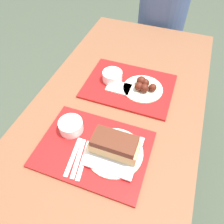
{
  "coord_description": "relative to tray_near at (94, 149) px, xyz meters",
  "views": [
    {
      "loc": [
        0.22,
        -0.54,
        1.54
      ],
      "look_at": [
        0.0,
        0.04,
        0.82
      ],
      "focal_mm": 35.0,
      "sensor_mm": 36.0,
      "label": 1
    }
  ],
  "objects": [
    {
      "name": "person_seated_across",
      "position": [
        0.02,
        1.27,
        -0.05
      ],
      "size": [
        0.36,
        0.36,
        0.7
      ],
      "color": "#4C6093",
      "rests_on": "picnic_bench_far"
    },
    {
      "name": "tray_near",
      "position": [
        0.0,
        0.0,
        0.0
      ],
      "size": [
        0.44,
        0.32,
        0.01
      ],
      "color": "red",
      "rests_on": "picnic_table"
    },
    {
      "name": "napkin_far",
      "position": [
        -0.02,
        0.36,
        0.01
      ],
      "size": [
        0.12,
        0.08,
        0.01
      ],
      "color": "white",
      "rests_on": "tray_far"
    },
    {
      "name": "picnic_table",
      "position": [
        0.01,
        0.14,
        -0.1
      ],
      "size": [
        0.79,
        1.81,
        0.78
      ],
      "color": "brown",
      "rests_on": "ground_plane"
    },
    {
      "name": "tray_far",
      "position": [
        0.02,
        0.4,
        0.0
      ],
      "size": [
        0.44,
        0.32,
        0.01
      ],
      "color": "red",
      "rests_on": "picnic_table"
    },
    {
      "name": "plastic_knife_near",
      "position": [
        -0.02,
        -0.06,
        0.01
      ],
      "size": [
        0.04,
        0.17,
        0.0
      ],
      "color": "white",
      "rests_on": "tray_near"
    },
    {
      "name": "plastic_spoon_near",
      "position": [
        -0.06,
        -0.06,
        0.01
      ],
      "size": [
        0.04,
        0.17,
        0.0
      ],
      "color": "white",
      "rests_on": "tray_near"
    },
    {
      "name": "ground_plane",
      "position": [
        0.01,
        0.14,
        -0.78
      ],
      "size": [
        12.0,
        12.0,
        0.0
      ],
      "primitive_type": "plane",
      "color": "#424C3D"
    },
    {
      "name": "brisket_sandwich_plate",
      "position": [
        0.08,
        0.01,
        0.04
      ],
      "size": [
        0.22,
        0.22,
        0.1
      ],
      "color": "beige",
      "rests_on": "tray_near"
    },
    {
      "name": "plastic_fork_near",
      "position": [
        -0.04,
        -0.06,
        0.01
      ],
      "size": [
        0.05,
        0.17,
        0.0
      ],
      "color": "white",
      "rests_on": "tray_near"
    },
    {
      "name": "wings_plate_far",
      "position": [
        0.1,
        0.39,
        0.02
      ],
      "size": [
        0.2,
        0.2,
        0.06
      ],
      "color": "beige",
      "rests_on": "tray_far"
    },
    {
      "name": "bowl_coleslaw_far",
      "position": [
        -0.07,
        0.41,
        0.03
      ],
      "size": [
        0.1,
        0.1,
        0.05
      ],
      "color": "white",
      "rests_on": "tray_far"
    },
    {
      "name": "picnic_bench_far",
      "position": [
        0.01,
        1.27,
        -0.41
      ],
      "size": [
        0.75,
        0.28,
        0.44
      ],
      "color": "brown",
      "rests_on": "ground_plane"
    },
    {
      "name": "bowl_coleslaw_near",
      "position": [
        -0.12,
        0.05,
        0.03
      ],
      "size": [
        0.1,
        0.1,
        0.05
      ],
      "color": "white",
      "rests_on": "tray_near"
    },
    {
      "name": "condiment_packet",
      "position": [
        0.01,
        0.07,
        0.01
      ],
      "size": [
        0.04,
        0.03,
        0.01
      ],
      "color": "#A59E93",
      "rests_on": "tray_near"
    }
  ]
}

